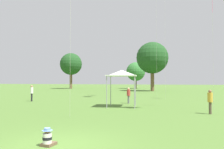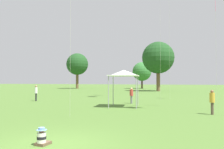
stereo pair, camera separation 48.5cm
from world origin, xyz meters
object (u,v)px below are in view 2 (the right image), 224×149
(distant_tree_0, at_px, (77,64))
(distant_tree_1, at_px, (142,72))
(person_standing_0, at_px, (131,94))
(person_standing_2, at_px, (212,100))
(person_standing_3, at_px, (36,91))
(seated_toddler, at_px, (42,137))
(distant_tree_2, at_px, (158,58))
(canopy_tent, at_px, (124,73))

(distant_tree_0, xyz_separation_m, distant_tree_1, (18.85, 6.40, -2.26))
(person_standing_0, xyz_separation_m, person_standing_2, (6.87, -5.31, 0.05))
(person_standing_3, bearing_deg, distant_tree_0, 37.41)
(distant_tree_0, bearing_deg, seated_toddler, -62.62)
(distant_tree_0, xyz_separation_m, distant_tree_2, (25.89, -9.78, 0.06))
(distant_tree_0, relative_size, distant_tree_1, 1.34)
(person_standing_0, relative_size, person_standing_3, 0.89)
(person_standing_0, relative_size, distant_tree_2, 0.14)
(distant_tree_1, bearing_deg, person_standing_0, -79.71)
(seated_toddler, bearing_deg, canopy_tent, 96.12)
(seated_toddler, relative_size, distant_tree_2, 0.06)
(canopy_tent, relative_size, distant_tree_1, 0.39)
(seated_toddler, xyz_separation_m, person_standing_2, (6.24, 9.55, 0.71))
(person_standing_2, distance_m, canopy_tent, 7.36)
(person_standing_3, height_order, distant_tree_0, distant_tree_0)
(person_standing_3, bearing_deg, person_standing_0, -69.90)
(person_standing_3, bearing_deg, seated_toddler, -125.69)
(person_standing_0, relative_size, person_standing_2, 0.96)
(person_standing_2, xyz_separation_m, distant_tree_2, (-7.98, 34.02, 6.56))
(person_standing_0, bearing_deg, person_standing_3, 165.15)
(distant_tree_0, distance_m, distant_tree_2, 27.67)
(distant_tree_2, bearing_deg, person_standing_2, -76.80)
(person_standing_3, xyz_separation_m, distant_tree_1, (2.60, 45.85, 4.14))
(person_standing_3, bearing_deg, distant_tree_2, -2.98)
(person_standing_0, distance_m, canopy_tent, 3.64)
(person_standing_2, relative_size, distant_tree_0, 0.15)
(person_standing_0, xyz_separation_m, distant_tree_0, (-27.00, 38.49, 6.55))
(distant_tree_1, bearing_deg, canopy_tent, -80.22)
(distant_tree_1, bearing_deg, distant_tree_0, -161.24)
(distant_tree_0, bearing_deg, person_standing_0, -54.95)
(person_standing_0, height_order, canopy_tent, canopy_tent)
(person_standing_2, distance_m, person_standing_3, 18.15)
(distant_tree_1, height_order, distant_tree_2, distant_tree_2)
(person_standing_2, bearing_deg, distant_tree_1, -20.68)
(person_standing_2, xyz_separation_m, person_standing_3, (-17.62, 4.35, 0.10))
(seated_toddler, height_order, distant_tree_0, distant_tree_0)
(person_standing_3, distance_m, distant_tree_2, 31.86)
(person_standing_2, distance_m, distant_tree_1, 52.57)
(canopy_tent, distance_m, distant_tree_2, 32.15)
(person_standing_0, bearing_deg, person_standing_2, -57.64)
(seated_toddler, bearing_deg, distant_tree_1, 102.01)
(distant_tree_1, xyz_separation_m, distant_tree_2, (7.04, -16.18, 2.31))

